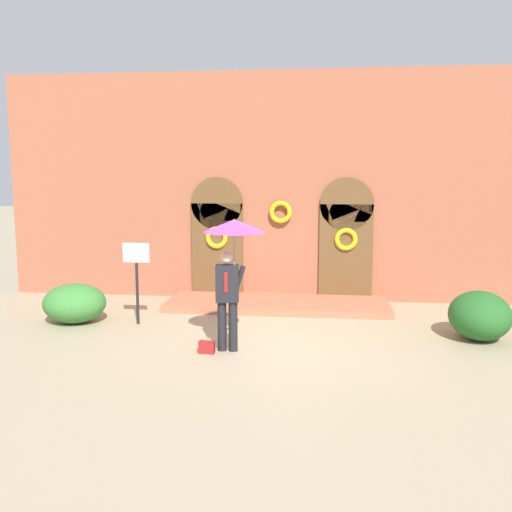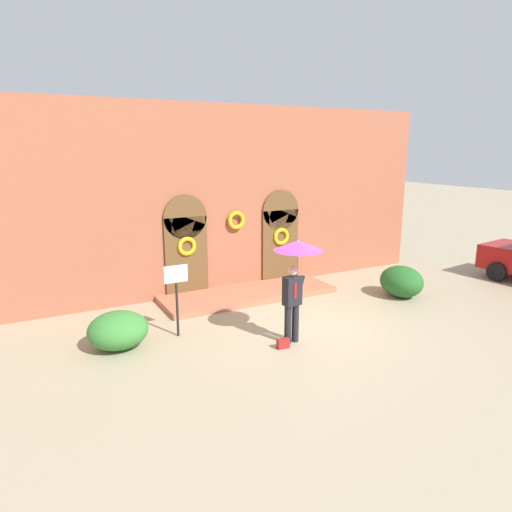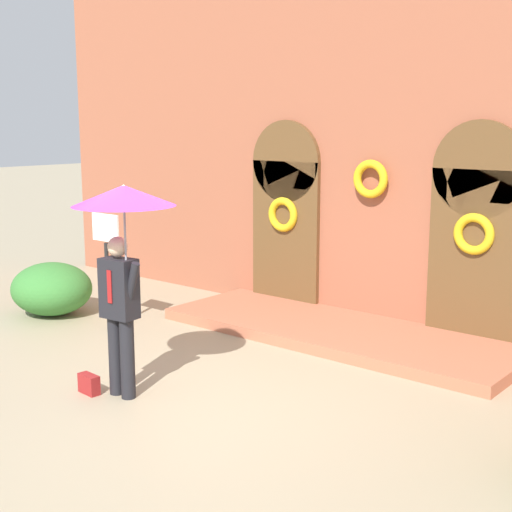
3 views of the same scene
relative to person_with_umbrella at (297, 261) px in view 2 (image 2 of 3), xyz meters
The scene contains 7 objects.
ground_plane 2.01m from the person_with_umbrella, 33.42° to the left, with size 80.00×80.00×0.00m, color tan.
building_facade 4.59m from the person_with_umbrella, 83.40° to the left, with size 14.00×2.30×5.60m.
person_with_umbrella is the anchor object (origin of this frame).
handbag 1.87m from the person_with_umbrella, 155.54° to the right, with size 0.28×0.12×0.22m, color maroon.
sign_post 2.86m from the person_with_umbrella, 145.60° to the left, with size 0.56×0.06×1.72m.
shrub_left 4.24m from the person_with_umbrella, 157.21° to the left, with size 1.32×1.22×0.83m, color #387A33.
shrub_right 4.95m from the person_with_umbrella, 15.55° to the left, with size 1.16×1.35×0.93m, color #235B23.
Camera 2 is at (-5.88, -8.56, 4.34)m, focal length 32.00 mm.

